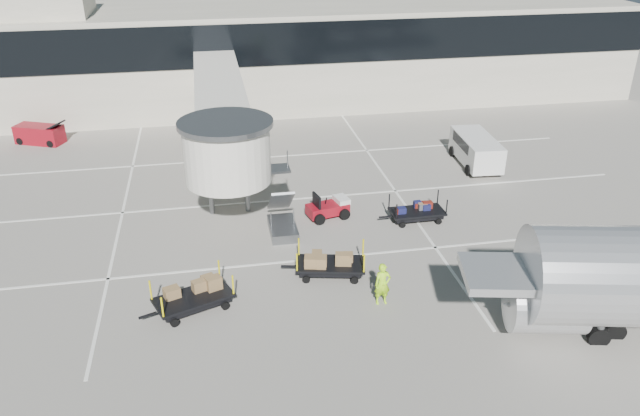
% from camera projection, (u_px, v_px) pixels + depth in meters
% --- Properties ---
extents(ground, '(140.00, 140.00, 0.00)m').
position_uv_depth(ground, '(327.00, 281.00, 28.87)').
color(ground, '#A49D92').
rests_on(ground, ground).
extents(lane_markings, '(40.00, 30.00, 0.02)m').
position_uv_depth(lane_markings, '(286.00, 197.00, 36.99)').
color(lane_markings, white).
rests_on(lane_markings, ground).
extents(terminal, '(64.00, 12.11, 15.20)m').
position_uv_depth(terminal, '(256.00, 53.00, 53.40)').
color(terminal, beige).
rests_on(terminal, ground).
extents(jet_bridge, '(5.70, 20.40, 6.03)m').
position_uv_depth(jet_bridge, '(222.00, 116.00, 37.14)').
color(jet_bridge, white).
rests_on(jet_bridge, ground).
extents(baggage_tug, '(2.49, 1.92, 1.51)m').
position_uv_depth(baggage_tug, '(329.00, 208.00, 34.46)').
color(baggage_tug, maroon).
rests_on(baggage_tug, ground).
extents(suitcase_cart, '(3.64, 1.51, 1.42)m').
position_uv_depth(suitcase_cart, '(418.00, 212.00, 34.12)').
color(suitcase_cart, black).
rests_on(suitcase_cart, ground).
extents(box_cart_near, '(4.00, 2.23, 1.53)m').
position_uv_depth(box_cart_near, '(330.00, 264.00, 29.05)').
color(box_cart_near, black).
rests_on(box_cart_near, ground).
extents(box_cart_far, '(4.04, 2.70, 1.57)m').
position_uv_depth(box_cart_far, '(190.00, 300.00, 26.51)').
color(box_cart_far, black).
rests_on(box_cart_far, ground).
extents(ground_worker, '(0.71, 0.47, 1.95)m').
position_uv_depth(ground_worker, '(383.00, 284.00, 26.84)').
color(ground_worker, '#ACF619').
rests_on(ground_worker, ground).
extents(minivan, '(2.55, 5.25, 1.94)m').
position_uv_depth(minivan, '(475.00, 148.00, 41.19)').
color(minivan, white).
rests_on(minivan, ground).
extents(belt_loader, '(3.83, 2.65, 1.73)m').
position_uv_depth(belt_loader, '(40.00, 134.00, 45.04)').
color(belt_loader, maroon).
rests_on(belt_loader, ground).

